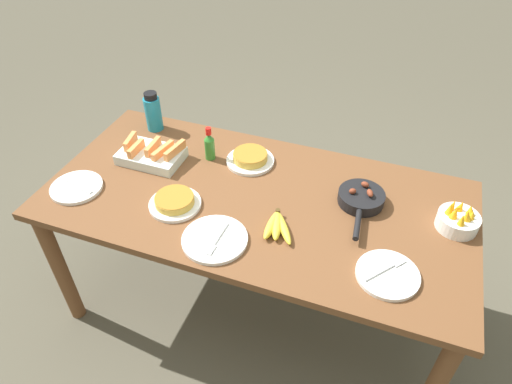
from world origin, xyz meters
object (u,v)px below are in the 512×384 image
frittata_plate_side (175,202)px  empty_plate_near_front (77,187)px  skillet (361,199)px  fruit_bowl_mango (458,219)px  banana_bunch (277,226)px  melon_tray (152,154)px  empty_plate_far_right (388,275)px  water_bottle (153,112)px  hot_sauce_bottle (210,145)px  empty_plate_far_left (215,239)px  frittata_plate_center (250,158)px

frittata_plate_side → empty_plate_near_front: 0.46m
skillet → fruit_bowl_mango: size_ratio=2.17×
skillet → empty_plate_near_front: bearing=-79.6°
banana_bunch → melon_tray: 0.74m
melon_tray → empty_plate_far_right: (1.14, -0.32, -0.02)m
water_bottle → hot_sauce_bottle: water_bottle is taller
melon_tray → empty_plate_far_left: bearing=-37.4°
frittata_plate_side → banana_bunch: bearing=2.2°
frittata_plate_side → frittata_plate_center: bearing=64.1°
melon_tray → fruit_bowl_mango: fruit_bowl_mango is taller
frittata_plate_center → empty_plate_near_front: size_ratio=1.00×
frittata_plate_center → water_bottle: 0.58m
frittata_plate_center → skillet: bearing=-11.7°
skillet → fruit_bowl_mango: (0.38, -0.01, 0.01)m
empty_plate_near_front → fruit_bowl_mango: size_ratio=1.38×
empty_plate_far_left → water_bottle: bearing=134.5°
frittata_plate_center → water_bottle: water_bottle is taller
melon_tray → hot_sauce_bottle: bearing=23.5°
empty_plate_far_right → fruit_bowl_mango: size_ratio=1.40×
fruit_bowl_mango → empty_plate_far_left: bearing=-155.5°
frittata_plate_center → fruit_bowl_mango: bearing=-7.5°
frittata_plate_side → empty_plate_near_front: (-0.46, -0.05, -0.01)m
frittata_plate_center → empty_plate_near_front: bearing=-145.6°
empty_plate_far_right → water_bottle: (-1.27, 0.57, 0.09)m
frittata_plate_side → empty_plate_far_right: bearing=-4.7°
banana_bunch → fruit_bowl_mango: size_ratio=1.08×
banana_bunch → empty_plate_near_front: (-0.90, -0.07, -0.01)m
frittata_plate_side → hot_sauce_bottle: size_ratio=1.30×
frittata_plate_center → hot_sauce_bottle: 0.20m
melon_tray → skillet: bearing=1.9°
frittata_plate_side → fruit_bowl_mango: (1.11, 0.27, 0.02)m
banana_bunch → water_bottle: bearing=149.7°
empty_plate_far_left → frittata_plate_side: bearing=151.9°
frittata_plate_center → frittata_plate_side: (-0.19, -0.39, -0.00)m
melon_tray → frittata_plate_center: 0.47m
melon_tray → empty_plate_far_right: melon_tray is taller
empty_plate_far_left → fruit_bowl_mango: 0.96m
frittata_plate_side → empty_plate_far_left: size_ratio=0.85×
hot_sauce_bottle → empty_plate_far_right: bearing=-25.8°
empty_plate_far_left → fruit_bowl_mango: (0.88, 0.40, 0.03)m
melon_tray → empty_plate_far_right: 1.19m
frittata_plate_side → water_bottle: water_bottle is taller
fruit_bowl_mango → water_bottle: 1.51m
skillet → hot_sauce_bottle: bearing=-101.2°
fruit_bowl_mango → hot_sauce_bottle: (-1.11, 0.09, 0.03)m
empty_plate_near_front → fruit_bowl_mango: (1.57, 0.32, 0.03)m
melon_tray → frittata_plate_center: size_ratio=1.30×
frittata_plate_side → fruit_bowl_mango: size_ratio=1.34×
water_bottle → hot_sauce_bottle: 0.40m
empty_plate_far_right → fruit_bowl_mango: bearing=57.2°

